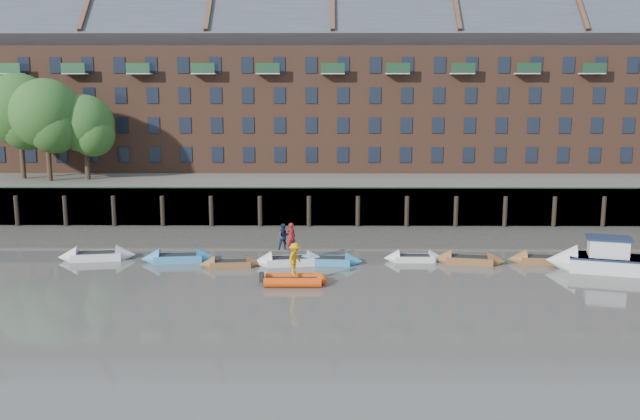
{
  "coord_description": "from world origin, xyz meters",
  "views": [
    {
      "loc": [
        -0.6,
        -32.59,
        11.18
      ],
      "look_at": [
        -1.0,
        12.0,
        3.2
      ],
      "focal_mm": 38.0,
      "sensor_mm": 36.0,
      "label": 1
    }
  ],
  "objects_px": {
    "rowboat_3": "(290,261)",
    "motor_launch": "(595,260)",
    "rowboat_4": "(328,261)",
    "rowboat_7": "(544,260)",
    "person_rib_crew": "(295,259)",
    "rowboat_0": "(97,256)",
    "person_rower_a": "(291,237)",
    "rowboat_1": "(178,258)",
    "rib_tender": "(296,280)",
    "rowboat_2": "(231,264)",
    "rowboat_6": "(469,260)",
    "person_rower_b": "(284,237)",
    "rowboat_5": "(414,258)"
  },
  "relations": [
    {
      "from": "rowboat_1",
      "to": "rowboat_3",
      "type": "relative_size",
      "value": 1.0
    },
    {
      "from": "rowboat_1",
      "to": "person_rower_a",
      "type": "height_order",
      "value": "person_rower_a"
    },
    {
      "from": "rowboat_4",
      "to": "person_rib_crew",
      "type": "relative_size",
      "value": 2.43
    },
    {
      "from": "rib_tender",
      "to": "person_rower_a",
      "type": "distance_m",
      "value": 4.82
    },
    {
      "from": "rowboat_4",
      "to": "motor_launch",
      "type": "relative_size",
      "value": 0.64
    },
    {
      "from": "rowboat_2",
      "to": "motor_launch",
      "type": "xyz_separation_m",
      "value": [
        22.89,
        -0.7,
        0.51
      ]
    },
    {
      "from": "rowboat_1",
      "to": "rib_tender",
      "type": "xyz_separation_m",
      "value": [
        7.95,
        -5.2,
        0.03
      ]
    },
    {
      "from": "rowboat_5",
      "to": "person_rower_b",
      "type": "height_order",
      "value": "person_rower_b"
    },
    {
      "from": "rowboat_6",
      "to": "person_rower_b",
      "type": "distance_m",
      "value": 12.14
    },
    {
      "from": "rowboat_7",
      "to": "rowboat_3",
      "type": "bearing_deg",
      "value": -173.54
    },
    {
      "from": "rib_tender",
      "to": "rowboat_6",
      "type": "bearing_deg",
      "value": 24.32
    },
    {
      "from": "rowboat_5",
      "to": "motor_launch",
      "type": "bearing_deg",
      "value": -11.84
    },
    {
      "from": "person_rower_b",
      "to": "person_rib_crew",
      "type": "distance_m",
      "value": 4.74
    },
    {
      "from": "rowboat_4",
      "to": "person_rib_crew",
      "type": "height_order",
      "value": "person_rib_crew"
    },
    {
      "from": "rowboat_1",
      "to": "person_rower_a",
      "type": "relative_size",
      "value": 2.72
    },
    {
      "from": "person_rower_a",
      "to": "rib_tender",
      "type": "bearing_deg",
      "value": 69.96
    },
    {
      "from": "rowboat_6",
      "to": "rib_tender",
      "type": "distance_m",
      "value": 12.12
    },
    {
      "from": "rowboat_0",
      "to": "person_rower_b",
      "type": "relative_size",
      "value": 2.99
    },
    {
      "from": "rowboat_0",
      "to": "rowboat_2",
      "type": "distance_m",
      "value": 9.32
    },
    {
      "from": "rowboat_2",
      "to": "person_rib_crew",
      "type": "distance_m",
      "value": 5.91
    },
    {
      "from": "rowboat_5",
      "to": "person_rower_a",
      "type": "height_order",
      "value": "person_rower_a"
    },
    {
      "from": "rowboat_1",
      "to": "rowboat_6",
      "type": "xyz_separation_m",
      "value": [
        19.03,
        -0.28,
        -0.01
      ]
    },
    {
      "from": "rowboat_3",
      "to": "person_rower_a",
      "type": "height_order",
      "value": "person_rower_a"
    },
    {
      "from": "motor_launch",
      "to": "rowboat_5",
      "type": "bearing_deg",
      "value": 4.25
    },
    {
      "from": "rowboat_4",
      "to": "motor_launch",
      "type": "height_order",
      "value": "motor_launch"
    },
    {
      "from": "rowboat_6",
      "to": "person_rib_crew",
      "type": "distance_m",
      "value": 12.21
    },
    {
      "from": "rowboat_7",
      "to": "motor_launch",
      "type": "relative_size",
      "value": 0.66
    },
    {
      "from": "rowboat_7",
      "to": "person_rower_a",
      "type": "xyz_separation_m",
      "value": [
        -16.45,
        -0.48,
        1.61
      ]
    },
    {
      "from": "rowboat_3",
      "to": "motor_launch",
      "type": "xyz_separation_m",
      "value": [
        19.15,
        -1.3,
        0.47
      ]
    },
    {
      "from": "rowboat_6",
      "to": "rowboat_7",
      "type": "height_order",
      "value": "rowboat_7"
    },
    {
      "from": "person_rower_a",
      "to": "rowboat_0",
      "type": "bearing_deg",
      "value": -31.6
    },
    {
      "from": "rowboat_7",
      "to": "person_rower_b",
      "type": "distance_m",
      "value": 16.97
    },
    {
      "from": "rowboat_5",
      "to": "motor_launch",
      "type": "relative_size",
      "value": 0.57
    },
    {
      "from": "rowboat_7",
      "to": "person_rib_crew",
      "type": "xyz_separation_m",
      "value": [
        -15.99,
        -4.96,
        1.28
      ]
    },
    {
      "from": "rowboat_3",
      "to": "person_rower_a",
      "type": "relative_size",
      "value": 2.71
    },
    {
      "from": "rowboat_7",
      "to": "person_rower_b",
      "type": "bearing_deg",
      "value": -174.18
    },
    {
      "from": "rowboat_3",
      "to": "rowboat_5",
      "type": "distance_m",
      "value": 8.21
    },
    {
      "from": "rowboat_5",
      "to": "person_rower_b",
      "type": "xyz_separation_m",
      "value": [
        -8.52,
        -0.78,
        1.59
      ]
    },
    {
      "from": "rib_tender",
      "to": "person_rower_b",
      "type": "relative_size",
      "value": 2.09
    },
    {
      "from": "motor_launch",
      "to": "rowboat_4",
      "type": "bearing_deg",
      "value": 10.91
    },
    {
      "from": "rowboat_2",
      "to": "rowboat_3",
      "type": "height_order",
      "value": "rowboat_3"
    },
    {
      "from": "rowboat_4",
      "to": "rib_tender",
      "type": "height_order",
      "value": "rowboat_4"
    },
    {
      "from": "rowboat_3",
      "to": "motor_launch",
      "type": "distance_m",
      "value": 19.2
    },
    {
      "from": "rowboat_7",
      "to": "rib_tender",
      "type": "xyz_separation_m",
      "value": [
        -15.94,
        -5.01,
        0.04
      ]
    },
    {
      "from": "rowboat_3",
      "to": "rowboat_0",
      "type": "bearing_deg",
      "value": 165.38
    },
    {
      "from": "rowboat_0",
      "to": "person_rower_a",
      "type": "xyz_separation_m",
      "value": [
        12.96,
        -1.16,
        1.59
      ]
    },
    {
      "from": "rowboat_2",
      "to": "motor_launch",
      "type": "height_order",
      "value": "motor_launch"
    },
    {
      "from": "rowboat_5",
      "to": "person_rib_crew",
      "type": "height_order",
      "value": "person_rib_crew"
    },
    {
      "from": "rowboat_5",
      "to": "rowboat_7",
      "type": "distance_m",
      "value": 8.39
    },
    {
      "from": "rowboat_6",
      "to": "motor_launch",
      "type": "height_order",
      "value": "motor_launch"
    }
  ]
}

